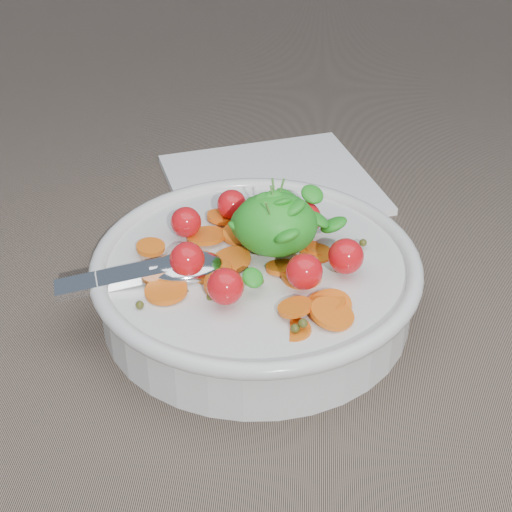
{
  "coord_description": "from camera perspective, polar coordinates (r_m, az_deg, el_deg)",
  "views": [
    {
      "loc": [
        0.02,
        -0.46,
        0.36
      ],
      "look_at": [
        -0.02,
        -0.01,
        0.05
      ],
      "focal_mm": 55.0,
      "sensor_mm": 36.0,
      "label": 1
    }
  ],
  "objects": [
    {
      "name": "ground",
      "position": [
        0.59,
        1.53,
        -3.57
      ],
      "size": [
        6.0,
        6.0,
        0.0
      ],
      "primitive_type": "plane",
      "color": "#776455",
      "rests_on": "ground"
    },
    {
      "name": "napkin",
      "position": [
        0.73,
        1.12,
        5.27
      ],
      "size": [
        0.23,
        0.21,
        0.01
      ],
      "primitive_type": "cube",
      "rotation": [
        0.0,
        0.0,
        0.36
      ],
      "color": "white",
      "rests_on": "ground"
    },
    {
      "name": "bowl",
      "position": [
        0.56,
        0.02,
        -1.73
      ],
      "size": [
        0.25,
        0.24,
        0.1
      ],
      "color": "silver",
      "rests_on": "ground"
    }
  ]
}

